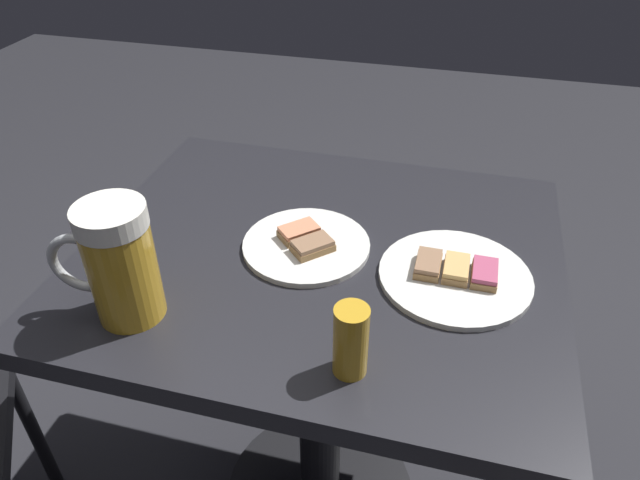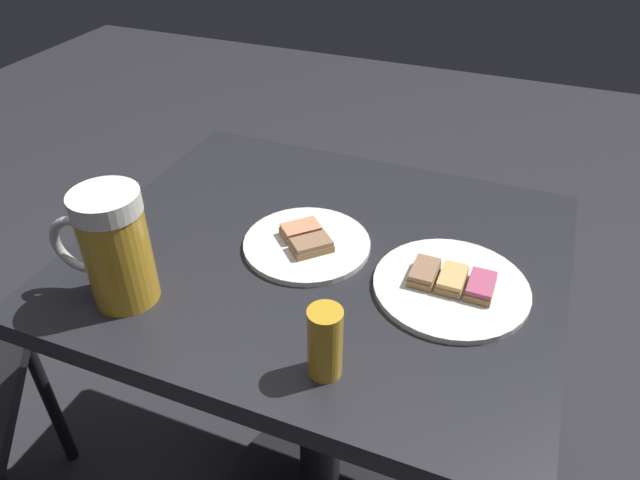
% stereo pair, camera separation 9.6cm
% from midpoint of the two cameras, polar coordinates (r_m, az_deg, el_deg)
% --- Properties ---
extents(cafe_table, '(0.79, 0.67, 0.73)m').
position_cam_midpoint_polar(cafe_table, '(1.08, -2.57, -8.06)').
color(cafe_table, black).
rests_on(cafe_table, ground_plane).
extents(plate_near, '(0.24, 0.24, 0.03)m').
position_cam_midpoint_polar(plate_near, '(0.92, 10.20, -3.48)').
color(plate_near, white).
rests_on(plate_near, cafe_table).
extents(plate_far, '(0.21, 0.21, 0.03)m').
position_cam_midpoint_polar(plate_far, '(0.97, -4.22, -0.56)').
color(plate_far, white).
rests_on(plate_far, cafe_table).
extents(beer_mug, '(0.16, 0.10, 0.18)m').
position_cam_midpoint_polar(beer_mug, '(0.86, -22.21, -2.23)').
color(beer_mug, gold).
rests_on(beer_mug, cafe_table).
extents(beer_glass_small, '(0.05, 0.05, 0.10)m').
position_cam_midpoint_polar(beer_glass_small, '(0.74, -0.73, -10.01)').
color(beer_glass_small, gold).
rests_on(beer_glass_small, cafe_table).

